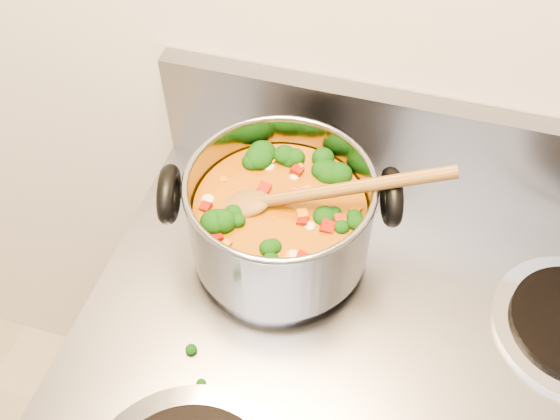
# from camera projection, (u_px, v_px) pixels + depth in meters

# --- Properties ---
(stockpot) EXTENTS (0.29, 0.23, 0.14)m
(stockpot) POSITION_uv_depth(u_px,v_px,m) (280.00, 217.00, 0.76)
(stockpot) COLOR #929299
(stockpot) RESTS_ON electric_range
(wooden_spoon) EXTENTS (0.28, 0.09, 0.10)m
(wooden_spoon) POSITION_uv_depth(u_px,v_px,m) (294.00, 197.00, 0.73)
(wooden_spoon) COLOR olive
(wooden_spoon) RESTS_ON stockpot
(cooktop_crumbs) EXTENTS (0.05, 0.07, 0.01)m
(cooktop_crumbs) POSITION_uv_depth(u_px,v_px,m) (320.00, 359.00, 0.72)
(cooktop_crumbs) COLOR black
(cooktop_crumbs) RESTS_ON electric_range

